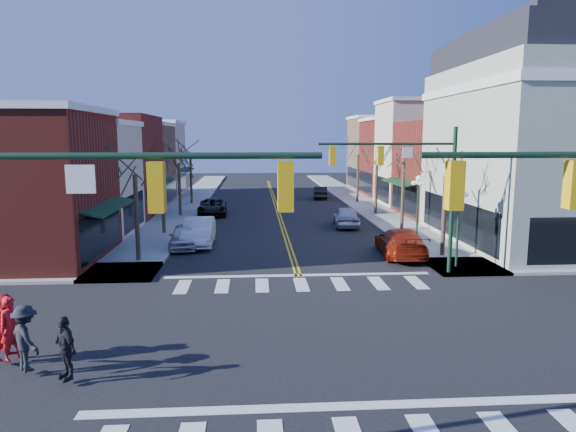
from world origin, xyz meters
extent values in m
plane|color=black|center=(0.00, 0.00, 0.00)|extent=(160.00, 160.00, 0.00)
cube|color=#9E9B93|center=(-8.75, 20.00, 0.07)|extent=(3.50, 70.00, 0.15)
cube|color=#9E9B93|center=(8.75, 20.00, 0.07)|extent=(3.50, 70.00, 0.15)
cube|color=maroon|center=(-15.50, 11.75, 4.00)|extent=(10.00, 8.50, 8.00)
cube|color=beige|center=(-15.50, 19.50, 3.75)|extent=(10.00, 7.00, 7.50)
cube|color=maroon|center=(-15.50, 27.50, 4.25)|extent=(10.00, 9.00, 8.50)
cube|color=#88664B|center=(-15.50, 35.75, 3.90)|extent=(10.00, 7.50, 7.80)
cube|color=beige|center=(-15.50, 43.50, 4.10)|extent=(10.00, 8.00, 8.20)
cube|color=maroon|center=(15.50, 25.75, 4.00)|extent=(10.00, 8.50, 8.00)
cube|color=beige|center=(15.50, 33.50, 5.00)|extent=(10.00, 7.00, 10.00)
cube|color=maroon|center=(15.50, 41.00, 4.25)|extent=(10.00, 8.00, 8.50)
cube|color=#88664B|center=(15.50, 49.00, 4.50)|extent=(10.00, 8.00, 9.00)
cube|color=#A1AF98|center=(16.50, 14.50, 5.50)|extent=(12.00, 14.00, 11.00)
cube|color=white|center=(16.50, 14.50, 9.60)|extent=(12.25, 14.25, 0.50)
cube|color=black|center=(16.50, 14.50, 11.90)|extent=(11.40, 13.40, 1.80)
cube|color=black|center=(16.50, 14.50, 13.00)|extent=(9.80, 11.80, 0.60)
cylinder|color=#14331E|center=(-4.15, -7.40, 6.40)|extent=(6.50, 0.12, 0.12)
cube|color=gold|center=(-3.83, -7.40, 5.85)|extent=(0.28, 0.28, 0.90)
cube|color=gold|center=(-1.55, -7.40, 5.85)|extent=(0.28, 0.28, 0.90)
cube|color=gold|center=(3.83, -7.40, 5.85)|extent=(0.28, 0.28, 0.90)
cube|color=gold|center=(1.55, -7.40, 5.85)|extent=(0.28, 0.28, 0.90)
cylinder|color=#14331E|center=(7.40, 7.40, 3.60)|extent=(0.20, 0.20, 7.20)
cylinder|color=#14331E|center=(4.15, 7.40, 6.40)|extent=(6.50, 0.12, 0.12)
cube|color=gold|center=(3.83, 7.40, 5.85)|extent=(0.28, 0.28, 0.90)
cube|color=gold|center=(1.55, 7.40, 5.85)|extent=(0.28, 0.28, 0.90)
cylinder|color=#14331E|center=(8.20, 8.50, 2.00)|extent=(0.12, 0.12, 4.00)
sphere|color=white|center=(8.20, 8.50, 4.15)|extent=(0.36, 0.36, 0.36)
cylinder|color=#14331E|center=(8.20, 15.00, 2.00)|extent=(0.12, 0.12, 4.00)
sphere|color=white|center=(8.20, 15.00, 4.15)|extent=(0.36, 0.36, 0.36)
cylinder|color=#382B21|center=(-8.40, 11.00, 2.38)|extent=(0.24, 0.24, 4.76)
cylinder|color=#382B21|center=(-8.40, 19.00, 2.52)|extent=(0.24, 0.24, 5.04)
cylinder|color=#382B21|center=(-8.40, 27.00, 2.27)|extent=(0.24, 0.24, 4.55)
cylinder|color=#382B21|center=(-8.40, 35.00, 2.45)|extent=(0.24, 0.24, 4.90)
cylinder|color=#382B21|center=(8.40, 11.00, 2.31)|extent=(0.24, 0.24, 4.62)
cylinder|color=#382B21|center=(8.40, 19.00, 2.59)|extent=(0.24, 0.24, 5.18)
cylinder|color=#382B21|center=(8.40, 27.00, 2.42)|extent=(0.24, 0.24, 4.83)
cylinder|color=#382B21|center=(8.40, 35.00, 2.48)|extent=(0.24, 0.24, 4.97)
imported|color=silver|center=(-6.40, 14.55, 0.72)|extent=(1.94, 4.31, 1.43)
imported|color=white|center=(-5.61, 15.35, 0.84)|extent=(1.83, 5.14, 1.69)
imported|color=black|center=(-5.76, 27.87, 0.71)|extent=(2.54, 5.20, 1.42)
imported|color=#99230D|center=(6.15, 11.55, 0.80)|extent=(2.62, 5.65, 1.60)
imported|color=silver|center=(4.80, 21.34, 0.77)|extent=(2.24, 4.69, 1.55)
imported|color=black|center=(5.12, 39.07, 0.68)|extent=(1.90, 4.24, 1.35)
imported|color=red|center=(-9.33, -1.53, 1.12)|extent=(0.80, 0.85, 1.94)
imported|color=red|center=(-9.51, -1.34, 1.13)|extent=(1.01, 1.14, 1.97)
imported|color=black|center=(-7.30, -2.90, 1.04)|extent=(1.04, 1.06, 1.79)
imported|color=black|center=(-8.60, -2.29, 1.11)|extent=(1.39, 1.37, 1.91)
camera|label=1|loc=(-2.11, -16.52, 6.73)|focal=32.00mm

